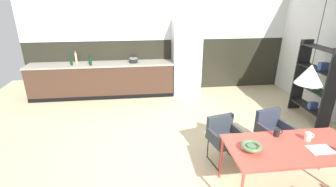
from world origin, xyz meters
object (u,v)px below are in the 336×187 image
at_px(mug_dark_espresso, 308,136).
at_px(mug_short_terracotta, 277,133).
at_px(refrigerator_column, 186,58).
at_px(armchair_near_window, 223,133).
at_px(bottle_oil_tall, 71,61).
at_px(fruit_bowl, 251,147).
at_px(open_shelf_unit, 315,81).
at_px(bottle_vinegar_dark, 76,58).
at_px(open_book, 320,150).
at_px(cooking_pot, 134,60).
at_px(pendant_lamp_over_table_near, 310,74).
at_px(bottle_spice_small, 90,60).
at_px(armchair_corner_seat, 272,127).
at_px(dining_table, 292,149).

bearing_deg(mug_dark_espresso, mug_short_terracotta, 158.04).
bearing_deg(refrigerator_column, mug_dark_espresso, -75.86).
relative_size(armchair_near_window, bottle_oil_tall, 2.51).
bearing_deg(mug_short_terracotta, fruit_bowl, -150.12).
bearing_deg(mug_short_terracotta, mug_dark_espresso, -21.96).
distance_m(bottle_oil_tall, open_shelf_unit, 5.70).
xyz_separation_m(armchair_near_window, bottle_vinegar_dark, (-2.95, 3.28, 0.54)).
height_order(open_book, cooking_pot, cooking_pot).
bearing_deg(cooking_pot, pendant_lamp_over_table_near, -61.90).
bearing_deg(armchair_near_window, pendant_lamp_over_table_near, 115.22).
height_order(cooking_pot, open_shelf_unit, open_shelf_unit).
bearing_deg(mug_dark_espresso, armchair_near_window, 143.93).
bearing_deg(armchair_near_window, bottle_spice_small, -62.51).
relative_size(open_shelf_unit, pendant_lamp_over_table_near, 1.35).
bearing_deg(mug_short_terracotta, pendant_lamp_over_table_near, -74.86).
bearing_deg(open_shelf_unit, armchair_corner_seat, -53.14).
relative_size(open_book, bottle_vinegar_dark, 0.99).
height_order(mug_dark_espresso, mug_short_terracotta, mug_dark_espresso).
bearing_deg(refrigerator_column, cooking_pot, -179.21).
xyz_separation_m(mug_short_terracotta, pendant_lamp_over_table_near, (0.08, -0.28, 0.93)).
bearing_deg(bottle_vinegar_dark, mug_short_terracotta, -47.25).
bearing_deg(armchair_near_window, open_book, 122.89).
distance_m(fruit_bowl, bottle_vinegar_dark, 5.09).
relative_size(fruit_bowl, cooking_pot, 1.14).
xyz_separation_m(fruit_bowl, bottle_spice_small, (-2.60, 3.78, 0.25)).
height_order(dining_table, cooking_pot, cooking_pot).
height_order(fruit_bowl, cooking_pot, cooking_pot).
height_order(refrigerator_column, mug_short_terracotta, refrigerator_column).
relative_size(dining_table, fruit_bowl, 6.58).
bearing_deg(pendant_lamp_over_table_near, bottle_oil_tall, 133.67).
bearing_deg(dining_table, bottle_oil_tall, 133.77).
height_order(mug_short_terracotta, bottle_vinegar_dark, bottle_vinegar_dark).
bearing_deg(mug_dark_espresso, fruit_bowl, -170.63).
height_order(armchair_near_window, mug_dark_espresso, mug_dark_espresso).
bearing_deg(armchair_corner_seat, open_book, 81.43).
bearing_deg(bottle_spice_small, pendant_lamp_over_table_near, -49.93).
distance_m(refrigerator_column, bottle_spice_small, 2.51).
height_order(refrigerator_column, armchair_corner_seat, refrigerator_column).
bearing_deg(mug_dark_espresso, open_book, -86.66).
xyz_separation_m(fruit_bowl, bottle_vinegar_dark, (-3.01, 4.10, 0.25)).
bearing_deg(dining_table, refrigerator_column, 99.71).
height_order(armchair_near_window, fruit_bowl, fruit_bowl).
bearing_deg(fruit_bowl, mug_dark_espresso, 9.37).
xyz_separation_m(dining_table, fruit_bowl, (-0.58, -0.02, 0.10)).
xyz_separation_m(refrigerator_column, bottle_vinegar_dark, (-2.92, 0.15, 0.04)).
distance_m(mug_dark_espresso, pendant_lamp_over_table_near, 0.98).
bearing_deg(fruit_bowl, bottle_vinegar_dark, 126.35).
relative_size(refrigerator_column, bottle_spice_small, 6.54).
bearing_deg(open_book, bottle_vinegar_dark, 132.92).
height_order(armchair_corner_seat, bottle_vinegar_dark, bottle_vinegar_dark).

